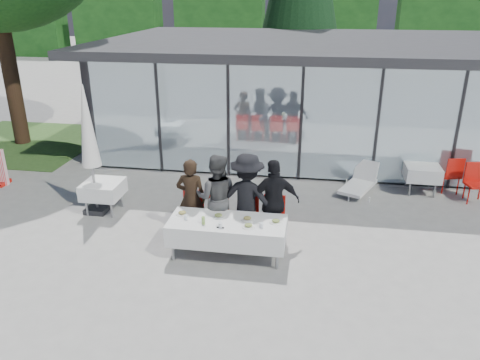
% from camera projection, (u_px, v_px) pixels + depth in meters
% --- Properties ---
extents(ground, '(90.00, 90.00, 0.00)m').
position_uv_depth(ground, '(237.00, 252.00, 9.35)').
color(ground, gray).
rests_on(ground, ground).
extents(pavilion, '(14.80, 8.80, 3.44)m').
position_uv_depth(pavilion, '(336.00, 78.00, 15.72)').
color(pavilion, gray).
rests_on(pavilion, ground).
extents(treeline, '(62.50, 2.00, 4.40)m').
position_uv_depth(treeline, '(273.00, 30.00, 34.45)').
color(treeline, '#133E13').
rests_on(treeline, ground).
extents(dining_table, '(2.26, 0.96, 0.75)m').
position_uv_depth(dining_table, '(227.00, 231.00, 9.04)').
color(dining_table, silver).
rests_on(dining_table, ground).
extents(diner_a, '(0.63, 0.63, 1.71)m').
position_uv_depth(diner_a, '(191.00, 198.00, 9.68)').
color(diner_a, black).
rests_on(diner_a, ground).
extents(diner_chair_a, '(0.44, 0.44, 0.97)m').
position_uv_depth(diner_chair_a, '(193.00, 211.00, 9.86)').
color(diner_chair_a, red).
rests_on(diner_chair_a, ground).
extents(diner_b, '(0.93, 0.93, 1.84)m').
position_uv_depth(diner_b, '(217.00, 197.00, 9.58)').
color(diner_b, '#4A4A4A').
rests_on(diner_b, ground).
extents(diner_chair_b, '(0.44, 0.44, 0.97)m').
position_uv_depth(diner_chair_b, '(218.00, 213.00, 9.78)').
color(diner_chair_b, red).
rests_on(diner_chair_b, ground).
extents(diner_c, '(1.39, 1.39, 1.89)m').
position_uv_depth(diner_c, '(247.00, 198.00, 9.48)').
color(diner_c, black).
rests_on(diner_c, ground).
extents(diner_chair_c, '(0.44, 0.44, 0.97)m').
position_uv_depth(diner_chair_c, '(248.00, 215.00, 9.68)').
color(diner_chair_c, red).
rests_on(diner_chair_c, ground).
extents(diner_d, '(1.32, 1.32, 1.79)m').
position_uv_depth(diner_d, '(274.00, 202.00, 9.41)').
color(diner_d, black).
rests_on(diner_d, ground).
extents(diner_chair_d, '(0.44, 0.44, 0.97)m').
position_uv_depth(diner_chair_d, '(274.00, 217.00, 9.60)').
color(diner_chair_d, red).
rests_on(diner_chair_d, ground).
extents(plate_a, '(0.25, 0.25, 0.07)m').
position_uv_depth(plate_a, '(182.00, 213.00, 9.21)').
color(plate_a, silver).
rests_on(plate_a, dining_table).
extents(plate_b, '(0.25, 0.25, 0.07)m').
position_uv_depth(plate_b, '(218.00, 216.00, 9.11)').
color(plate_b, silver).
rests_on(plate_b, dining_table).
extents(plate_c, '(0.25, 0.25, 0.07)m').
position_uv_depth(plate_c, '(247.00, 219.00, 8.99)').
color(plate_c, silver).
rests_on(plate_c, dining_table).
extents(plate_d, '(0.25, 0.25, 0.07)m').
position_uv_depth(plate_d, '(276.00, 221.00, 8.89)').
color(plate_d, silver).
rests_on(plate_d, dining_table).
extents(plate_extra, '(0.25, 0.25, 0.07)m').
position_uv_depth(plate_extra, '(248.00, 226.00, 8.72)').
color(plate_extra, silver).
rests_on(plate_extra, dining_table).
extents(juice_bottle, '(0.06, 0.06, 0.15)m').
position_uv_depth(juice_bottle, '(203.00, 221.00, 8.81)').
color(juice_bottle, '#7DA745').
rests_on(juice_bottle, dining_table).
extents(drinking_glasses, '(1.55, 0.30, 0.10)m').
position_uv_depth(drinking_glasses, '(222.00, 222.00, 8.79)').
color(drinking_glasses, silver).
rests_on(drinking_glasses, dining_table).
extents(folded_eyeglasses, '(0.14, 0.03, 0.01)m').
position_uv_depth(folded_eyeglasses, '(220.00, 228.00, 8.69)').
color(folded_eyeglasses, black).
rests_on(folded_eyeglasses, dining_table).
extents(spare_table_left, '(0.86, 0.86, 0.74)m').
position_uv_depth(spare_table_left, '(103.00, 189.00, 10.89)').
color(spare_table_left, silver).
rests_on(spare_table_left, ground).
extents(spare_table_right, '(0.86, 0.86, 0.74)m').
position_uv_depth(spare_table_right, '(422.00, 172.00, 11.93)').
color(spare_table_right, silver).
rests_on(spare_table_right, ground).
extents(spare_chair_a, '(0.54, 0.54, 0.97)m').
position_uv_depth(spare_chair_a, '(474.00, 180.00, 11.46)').
color(spare_chair_a, red).
rests_on(spare_chair_a, ground).
extents(spare_chair_b, '(0.52, 0.52, 0.97)m').
position_uv_depth(spare_chair_b, '(452.00, 173.00, 11.89)').
color(spare_chair_b, red).
rests_on(spare_chair_b, ground).
extents(market_umbrella, '(0.50, 0.50, 3.00)m').
position_uv_depth(market_umbrella, '(88.00, 134.00, 10.35)').
color(market_umbrella, black).
rests_on(market_umbrella, ground).
extents(lounger, '(1.09, 1.46, 0.72)m').
position_uv_depth(lounger, '(360.00, 182.00, 12.11)').
color(lounger, silver).
rests_on(lounger, ground).
extents(grass_patch, '(5.00, 5.00, 0.02)m').
position_uv_depth(grass_patch, '(23.00, 142.00, 16.10)').
color(grass_patch, '#385926').
rests_on(grass_patch, ground).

